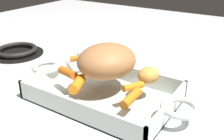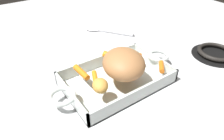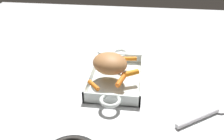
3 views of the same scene
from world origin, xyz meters
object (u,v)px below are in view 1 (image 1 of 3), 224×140
Objects in this scene: baby_carrot_short at (131,98)px; potato_golden_small at (148,75)px; baby_carrot_southeast at (81,58)px; stove_burner_rear at (17,51)px; baby_carrot_center_right at (133,87)px; baby_carrot_long at (77,84)px; baby_carrot_northwest at (68,73)px; pork_roast at (107,61)px; roasting_dish at (103,93)px.

potato_golden_small is (0.01, -0.09, 0.01)m from baby_carrot_short.
baby_carrot_southeast reaches higher than stove_burner_rear.
potato_golden_small is at bearing -103.67° from baby_carrot_center_right.
potato_golden_small is 0.30× the size of stove_burner_rear.
baby_carrot_long is 0.16m from potato_golden_small.
baby_carrot_center_right is 0.16m from baby_carrot_northwest.
pork_roast is 2.80× the size of baby_carrot_center_right.
potato_golden_small is at bearing -84.60° from baby_carrot_short.
roasting_dish is 0.09m from baby_carrot_center_right.
baby_carrot_northwest is at bearing 23.46° from potato_golden_small.
pork_roast is at bearing -33.81° from baby_carrot_short.
baby_carrot_long is at bearing 149.66° from baby_carrot_northwest.
baby_carrot_long reaches higher than baby_carrot_center_right.
baby_carrot_center_right is 0.29× the size of stove_burner_rear.
baby_carrot_short is 0.09m from potato_golden_small.
pork_roast is 0.09m from baby_carrot_center_right.
potato_golden_small reaches higher than baby_carrot_southeast.
potato_golden_small is (-0.11, -0.11, 0.01)m from baby_carrot_long.
baby_carrot_northwest reaches higher than baby_carrot_short.
roasting_dish is 0.14m from baby_carrot_southeast.
potato_golden_small is 0.50m from stove_burner_rear.
roasting_dish is 0.42m from stove_burner_rear.
baby_carrot_short is at bearing 155.39° from roasting_dish.
potato_golden_small reaches higher than baby_carrot_northwest.
baby_carrot_northwest is 0.19m from potato_golden_small.
stove_burner_rear is at bearing -2.53° from baby_carrot_southeast.
baby_carrot_northwest reaches higher than roasting_dish.
roasting_dish is 6.71× the size of baby_carrot_long.
baby_carrot_long is at bearing 6.94° from baby_carrot_short.
stove_burner_rear is at bearing -3.94° from potato_golden_small.
baby_carrot_center_right is at bearing 170.24° from stove_burner_rear.
roasting_dish is 0.11m from potato_golden_small.
baby_carrot_southeast is (0.22, -0.11, -0.00)m from baby_carrot_short.
baby_carrot_northwest reaches higher than baby_carrot_center_right.
baby_carrot_short is 1.16× the size of baby_carrot_southeast.
roasting_dish is 7.56× the size of baby_carrot_southeast.
stove_burner_rear is at bearing -20.25° from baby_carrot_long.
baby_carrot_southeast is at bearing 177.47° from stove_burner_rear.
potato_golden_small reaches higher than baby_carrot_short.
pork_roast reaches higher than baby_carrot_short.
baby_carrot_long is 1.05× the size of baby_carrot_northwest.
pork_roast is 0.13m from baby_carrot_short.
baby_carrot_southeast is 0.29m from stove_burner_rear.
potato_golden_small is at bearing -156.54° from baby_carrot_northwest.
baby_carrot_short is at bearing 115.57° from baby_carrot_center_right.
baby_carrot_southeast is 0.89× the size of baby_carrot_long.
roasting_dish is 0.07m from pork_roast.
baby_carrot_northwest is 0.35m from stove_burner_rear.
pork_roast is 0.09m from baby_carrot_long.
baby_carrot_short is at bearing 165.94° from stove_burner_rear.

